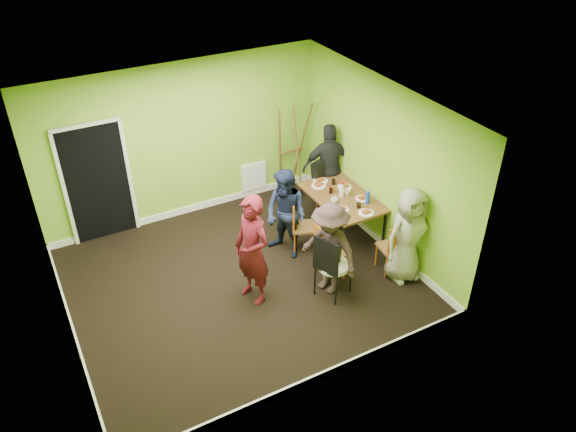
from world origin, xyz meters
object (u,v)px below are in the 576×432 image
Objects in this scene: chair_left_far at (299,223)px; orange_bottle at (333,189)px; person_left_near at (329,249)px; chair_back_end at (324,177)px; person_back_end at (329,168)px; easel at (293,150)px; chair_left_near at (326,249)px; chair_front_end at (394,245)px; chair_bentwood at (331,264)px; blue_bottle at (368,197)px; person_front_end at (408,235)px; thermos at (342,190)px; person_left_far at (286,214)px; dining_table at (342,199)px; person_standing at (252,250)px.

chair_left_far reaches higher than orange_bottle.
orange_bottle is 1.62m from person_left_near.
chair_back_end is 0.62× the size of person_back_end.
easel is 20.10× the size of orange_bottle.
chair_left_near is 1.05× the size of chair_front_end.
chair_back_end is 0.22m from person_back_end.
easel reaches higher than chair_bentwood.
chair_front_end is (0.05, -2.00, -0.22)m from chair_back_end.
blue_bottle is at bearing 103.82° from person_left_near.
blue_bottle is at bearing 90.04° from person_front_end.
person_left_far is at bearing -176.50° from thermos.
person_back_end is (0.32, 0.62, 0.03)m from orange_bottle.
person_standing reaches higher than dining_table.
blue_bottle is at bearing 90.67° from chair_front_end.
person_standing is (-2.02, -0.78, 0.17)m from dining_table.
person_front_end is at bearing 57.02° from person_left_near.
chair_front_end is 2.97m from easel.
orange_bottle is (-0.05, -1.47, -0.08)m from easel.
chair_back_end reaches higher than dining_table.
person_standing is at bearing 14.84° from chair_back_end.
easel is 3.17m from person_standing.
blue_bottle is at bearing -57.20° from dining_table.
chair_left_near is (0.01, -0.82, 0.01)m from chair_left_far.
person_left_far reaches higher than person_left_near.
blue_bottle reaches higher than chair_left_near.
chair_front_end is at bearing -83.30° from thermos.
chair_front_end is at bearing 115.71° from person_front_end.
chair_back_end is 0.96m from easel.
chair_back_end reaches higher than orange_bottle.
person_left_near is at bearing -129.67° from thermos.
blue_bottle is 1.20m from person_back_end.
chair_bentwood is 0.65× the size of person_back_end.
person_standing reaches higher than person_back_end.
person_back_end is at bearing 151.46° from chair_left_far.
person_standing reaches higher than chair_front_end.
person_left_near reaches higher than dining_table.
person_standing is at bearing -158.91° from dining_table.
thermos is (0.84, 0.06, 0.34)m from chair_left_far.
thermos is at bearing 121.78° from person_left_near.
chair_bentwood is at bearing 40.34° from chair_back_end.
person_left_far is at bearing -121.92° from easel.
person_standing reaches higher than person_left_far.
chair_bentwood is (-0.17, -1.23, 0.07)m from chair_left_far.
person_front_end is (-0.02, -1.07, -0.08)m from blue_bottle.
chair_left_far is 0.88m from orange_bottle.
chair_left_near is 0.36m from person_left_near.
orange_bottle is at bearing 106.24° from dining_table.
person_standing is (-2.26, -0.41, 0.00)m from blue_bottle.
thermos is at bearing 117.41° from chair_left_far.
chair_left_near is at bearing 23.55° from chair_left_far.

